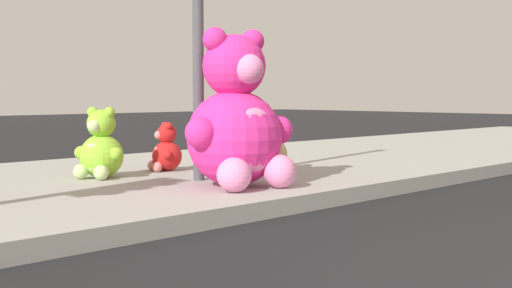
% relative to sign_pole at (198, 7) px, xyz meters
% --- Properties ---
extents(sidewalk, '(28.00, 4.40, 0.15)m').
position_rel_sign_pole_xyz_m(sidewalk, '(-1.00, 0.80, -1.77)').
color(sidewalk, '#9E9B93').
rests_on(sidewalk, ground_plane).
extents(sign_pole, '(0.56, 0.11, 3.20)m').
position_rel_sign_pole_xyz_m(sign_pole, '(0.00, 0.00, 0.00)').
color(sign_pole, '#4C4C51').
rests_on(sign_pole, sidewalk).
extents(plush_pink_large, '(1.11, 1.01, 1.45)m').
position_rel_sign_pole_xyz_m(plush_pink_large, '(-0.04, -0.59, -1.12)').
color(plush_pink_large, '#F22D93').
rests_on(plush_pink_large, sidewalk).
extents(plush_red, '(0.39, 0.40, 0.54)m').
position_rel_sign_pole_xyz_m(plush_red, '(0.28, 0.89, -1.48)').
color(plush_red, red).
rests_on(plush_red, sidewalk).
extents(plush_lavender, '(0.42, 0.41, 0.58)m').
position_rel_sign_pole_xyz_m(plush_lavender, '(0.62, 0.30, -1.47)').
color(plush_lavender, '#B28CD8').
rests_on(plush_lavender, sidewalk).
extents(plush_tan, '(0.43, 0.44, 0.61)m').
position_rel_sign_pole_xyz_m(plush_tan, '(1.03, 0.04, -1.45)').
color(plush_tan, tan).
rests_on(plush_tan, sidewalk).
extents(plush_lime, '(0.52, 0.52, 0.72)m').
position_rel_sign_pole_xyz_m(plush_lime, '(-0.59, 0.85, -1.41)').
color(plush_lime, '#8CD133').
rests_on(plush_lime, sidewalk).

